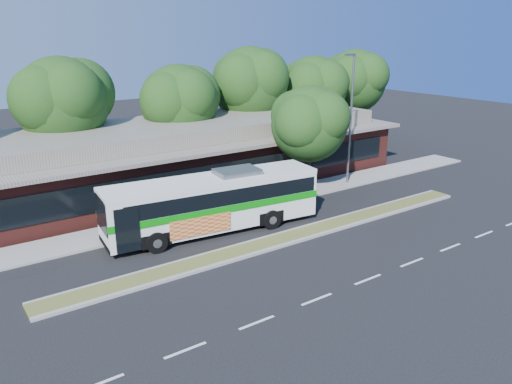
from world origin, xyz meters
TOP-DOWN VIEW (x-y plane):
  - ground at (0.00, 0.00)m, footprint 120.00×120.00m
  - median_strip at (0.00, 0.60)m, footprint 26.00×1.10m
  - sidewalk at (0.00, 6.40)m, footprint 44.00×2.60m
  - plaza_building at (0.00, 12.99)m, footprint 33.20×11.20m
  - lamp_post at (9.56, 6.00)m, footprint 0.93×0.18m
  - tree_bg_b at (-6.57, 16.14)m, footprint 6.69×6.00m
  - tree_bg_c at (1.40, 15.13)m, footprint 6.24×5.60m
  - tree_bg_d at (8.45, 16.15)m, footprint 6.91×6.20m
  - tree_bg_e at (14.42, 15.14)m, footprint 6.47×5.80m
  - tree_bg_f at (20.43, 16.14)m, footprint 6.69×6.00m
  - transit_bus at (-2.68, 3.79)m, footprint 12.05×3.80m
  - sidewalk_tree at (6.36, 6.32)m, footprint 5.58×5.01m

SIDE VIEW (x-z plane):
  - ground at x=0.00m, z-range 0.00..0.00m
  - sidewalk at x=0.00m, z-range 0.00..0.12m
  - median_strip at x=0.00m, z-range 0.00..0.15m
  - transit_bus at x=-2.68m, z-range 0.19..3.52m
  - plaza_building at x=0.00m, z-range -0.10..4.35m
  - sidewalk_tree at x=6.36m, z-range 1.21..8.39m
  - lamp_post at x=9.56m, z-range 0.37..9.44m
  - tree_bg_c at x=1.40m, z-range 1.46..9.72m
  - tree_bg_e at x=14.42m, z-range 1.49..10.00m
  - tree_bg_f at x=20.43m, z-range 1.60..10.52m
  - tree_bg_b at x=-6.57m, z-range 1.64..10.64m
  - tree_bg_d at x=8.45m, z-range 1.73..11.10m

